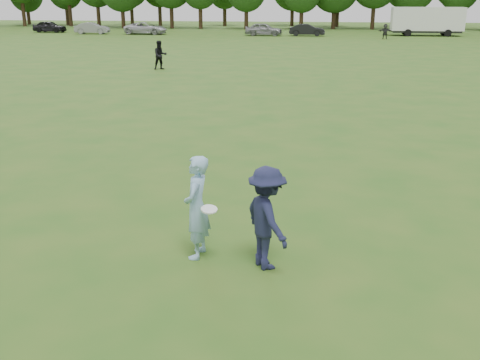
{
  "coord_description": "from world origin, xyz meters",
  "views": [
    {
      "loc": [
        1.67,
        -8.23,
        4.18
      ],
      "look_at": [
        0.3,
        1.16,
        1.1
      ],
      "focal_mm": 42.0,
      "sensor_mm": 36.0,
      "label": 1
    }
  ],
  "objects_px": {
    "player_far_d": "(385,31)",
    "thrower": "(197,207)",
    "defender": "(267,218)",
    "player_far_a": "(160,55)",
    "car_c": "(146,28)",
    "cargo_trailer": "(427,20)",
    "car_a": "(50,27)",
    "car_b": "(92,28)",
    "car_e": "(264,29)",
    "car_f": "(307,30)"
  },
  "relations": [
    {
      "from": "car_e",
      "to": "defender",
      "type": "bearing_deg",
      "value": -172.87
    },
    {
      "from": "car_c",
      "to": "cargo_trailer",
      "type": "relative_size",
      "value": 0.57
    },
    {
      "from": "car_a",
      "to": "car_e",
      "type": "relative_size",
      "value": 0.98
    },
    {
      "from": "defender",
      "to": "car_c",
      "type": "height_order",
      "value": "defender"
    },
    {
      "from": "thrower",
      "to": "car_e",
      "type": "xyz_separation_m",
      "value": [
        -5.04,
        58.5,
        -0.14
      ]
    },
    {
      "from": "player_far_a",
      "to": "car_e",
      "type": "relative_size",
      "value": 0.4
    },
    {
      "from": "car_b",
      "to": "car_a",
      "type": "bearing_deg",
      "value": 64.91
    },
    {
      "from": "defender",
      "to": "car_a",
      "type": "xyz_separation_m",
      "value": [
        -33.94,
        61.34,
        -0.13
      ]
    },
    {
      "from": "defender",
      "to": "car_b",
      "type": "distance_m",
      "value": 65.0
    },
    {
      "from": "player_far_d",
      "to": "thrower",
      "type": "bearing_deg",
      "value": -93.65
    },
    {
      "from": "player_far_a",
      "to": "cargo_trailer",
      "type": "distance_m",
      "value": 41.7
    },
    {
      "from": "player_far_d",
      "to": "car_b",
      "type": "distance_m",
      "value": 34.68
    },
    {
      "from": "defender",
      "to": "player_far_d",
      "type": "relative_size",
      "value": 1.07
    },
    {
      "from": "defender",
      "to": "car_e",
      "type": "distance_m",
      "value": 59.05
    },
    {
      "from": "player_far_d",
      "to": "cargo_trailer",
      "type": "xyz_separation_m",
      "value": [
        5.24,
        6.19,
        0.98
      ]
    },
    {
      "from": "player_far_a",
      "to": "cargo_trailer",
      "type": "bearing_deg",
      "value": 29.15
    },
    {
      "from": "defender",
      "to": "car_a",
      "type": "distance_m",
      "value": 70.11
    },
    {
      "from": "car_a",
      "to": "car_e",
      "type": "height_order",
      "value": "car_e"
    },
    {
      "from": "defender",
      "to": "cargo_trailer",
      "type": "height_order",
      "value": "cargo_trailer"
    },
    {
      "from": "thrower",
      "to": "car_c",
      "type": "height_order",
      "value": "thrower"
    },
    {
      "from": "cargo_trailer",
      "to": "player_far_d",
      "type": "bearing_deg",
      "value": -130.24
    },
    {
      "from": "car_e",
      "to": "cargo_trailer",
      "type": "height_order",
      "value": "cargo_trailer"
    },
    {
      "from": "player_far_a",
      "to": "cargo_trailer",
      "type": "relative_size",
      "value": 0.19
    },
    {
      "from": "car_c",
      "to": "car_f",
      "type": "height_order",
      "value": "car_c"
    },
    {
      "from": "player_far_a",
      "to": "car_e",
      "type": "height_order",
      "value": "player_far_a"
    },
    {
      "from": "player_far_a",
      "to": "player_far_d",
      "type": "distance_m",
      "value": 33.71
    },
    {
      "from": "player_far_d",
      "to": "car_c",
      "type": "bearing_deg",
      "value": 176.4
    },
    {
      "from": "car_a",
      "to": "car_c",
      "type": "xyz_separation_m",
      "value": [
        13.35,
        -2.09,
        -0.01
      ]
    },
    {
      "from": "car_c",
      "to": "car_e",
      "type": "xyz_separation_m",
      "value": [
        14.36,
        -0.53,
        0.03
      ]
    },
    {
      "from": "defender",
      "to": "cargo_trailer",
      "type": "bearing_deg",
      "value": -44.95
    },
    {
      "from": "player_far_d",
      "to": "cargo_trailer",
      "type": "height_order",
      "value": "cargo_trailer"
    },
    {
      "from": "thrower",
      "to": "player_far_d",
      "type": "distance_m",
      "value": 55.46
    },
    {
      "from": "car_b",
      "to": "cargo_trailer",
      "type": "xyz_separation_m",
      "value": [
        39.69,
        2.24,
        1.1
      ]
    },
    {
      "from": "thrower",
      "to": "defender",
      "type": "distance_m",
      "value": 1.21
    },
    {
      "from": "player_far_d",
      "to": "car_b",
      "type": "height_order",
      "value": "player_far_d"
    },
    {
      "from": "car_b",
      "to": "car_e",
      "type": "bearing_deg",
      "value": -96.41
    },
    {
      "from": "defender",
      "to": "car_b",
      "type": "relative_size",
      "value": 0.41
    },
    {
      "from": "car_a",
      "to": "car_c",
      "type": "bearing_deg",
      "value": -93.21
    },
    {
      "from": "player_far_a",
      "to": "car_a",
      "type": "bearing_deg",
      "value": 94.94
    },
    {
      "from": "defender",
      "to": "car_b",
      "type": "height_order",
      "value": "defender"
    },
    {
      "from": "car_f",
      "to": "cargo_trailer",
      "type": "bearing_deg",
      "value": -80.16
    },
    {
      "from": "defender",
      "to": "cargo_trailer",
      "type": "distance_m",
      "value": 62.49
    },
    {
      "from": "player_far_d",
      "to": "car_a",
      "type": "xyz_separation_m",
      "value": [
        -41.11,
        6.29,
        -0.07
      ]
    },
    {
      "from": "player_far_a",
      "to": "car_c",
      "type": "distance_m",
      "value": 35.64
    },
    {
      "from": "defender",
      "to": "cargo_trailer",
      "type": "relative_size",
      "value": 0.19
    },
    {
      "from": "defender",
      "to": "car_a",
      "type": "height_order",
      "value": "defender"
    },
    {
      "from": "player_far_d",
      "to": "player_far_a",
      "type": "bearing_deg",
      "value": -113.82
    },
    {
      "from": "car_e",
      "to": "car_a",
      "type": "bearing_deg",
      "value": 85.67
    },
    {
      "from": "player_far_d",
      "to": "car_f",
      "type": "height_order",
      "value": "player_far_d"
    },
    {
      "from": "car_c",
      "to": "cargo_trailer",
      "type": "xyz_separation_m",
      "value": [
        32.99,
        1.98,
        1.06
      ]
    }
  ]
}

